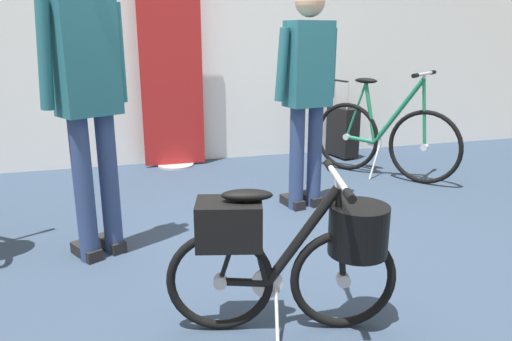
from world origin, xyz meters
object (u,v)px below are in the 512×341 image
Objects in this scene: folding_bike_foreground at (293,248)px; rolling_suitcase at (343,131)px; visitor_browsing at (307,87)px; visitor_near_wall at (87,84)px; floor_banner_stand at (172,82)px; display_bike_right at (384,137)px.

folding_bike_foreground is 1.21× the size of rolling_suitcase.
visitor_near_wall is at bearing -162.37° from visitor_browsing.
rolling_suitcase reaches higher than folding_bike_foreground.
floor_banner_stand is at bearing 118.67° from visitor_browsing.
folding_bike_foreground is 0.87× the size of display_bike_right.
display_bike_right is at bearing 30.33° from visitor_browsing.
visitor_browsing is at bearing -125.22° from rolling_suitcase.
floor_banner_stand is 1.70m from visitor_browsing.
rolling_suitcase is (0.97, 1.38, -0.64)m from visitor_browsing.
folding_bike_foreground is 3.30m from rolling_suitcase.
visitor_browsing reaches higher than rolling_suitcase.
visitor_near_wall reaches higher than visitor_browsing.
visitor_browsing is (1.49, 0.47, -0.11)m from visitor_near_wall.
visitor_browsing is 1.95× the size of rolling_suitcase.
visitor_browsing is at bearing -61.33° from floor_banner_stand.
floor_banner_stand is at bearing 153.71° from display_bike_right.
visitor_browsing is 1.80m from rolling_suitcase.
floor_banner_stand is 2.24× the size of rolling_suitcase.
display_bike_right is 0.72× the size of visitor_browsing.
visitor_near_wall is (-0.68, -1.97, 0.19)m from floor_banner_stand.
floor_banner_stand reaches higher than display_bike_right.
floor_banner_stand is 3.03m from folding_bike_foreground.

